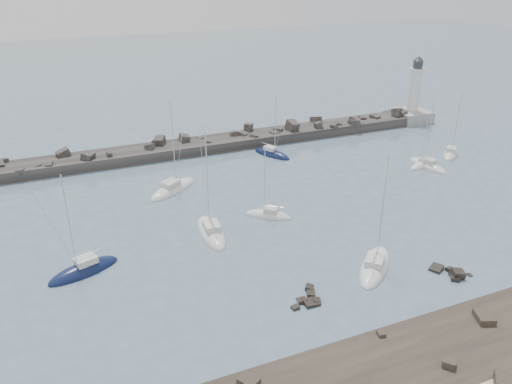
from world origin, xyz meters
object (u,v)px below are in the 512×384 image
sailboat_6 (375,267)px  sailboat_8 (423,165)px  sailboat_3 (211,233)px  sailboat_7 (272,154)px  sailboat_2 (84,271)px  sailboat_4 (173,190)px  sailboat_11 (451,154)px  lighthouse (412,107)px  sailboat_5 (268,216)px  sailboat_9 (427,166)px

sailboat_6 → sailboat_8: sailboat_6 is taller
sailboat_3 → sailboat_7: bearing=50.3°
sailboat_8 → sailboat_2: bearing=-169.2°
sailboat_4 → sailboat_2: bearing=-129.8°
sailboat_6 → sailboat_11: sailboat_6 is taller
lighthouse → sailboat_3: 63.25m
lighthouse → sailboat_6: bearing=-132.2°
sailboat_4 → sailboat_5: bearing=-53.5°
sailboat_2 → sailboat_3: bearing=9.7°
sailboat_6 → sailboat_7: sailboat_6 is taller
sailboat_6 → sailboat_11: (33.97, 25.17, 0.00)m
lighthouse → sailboat_4: size_ratio=0.98×
sailboat_11 → sailboat_7: bearing=157.5°
sailboat_3 → sailboat_7: 29.62m
sailboat_3 → sailboat_8: 41.21m
sailboat_6 → sailboat_8: size_ratio=1.48×
lighthouse → sailboat_7: lighthouse is taller
sailboat_8 → sailboat_7: bearing=145.6°
lighthouse → sailboat_6: lighthouse is taller
lighthouse → sailboat_8: (-15.05, -22.19, -2.96)m
sailboat_5 → sailboat_9: (32.30, 6.10, 0.01)m
sailboat_11 → sailboat_4: bearing=174.9°
sailboat_9 → sailboat_3: bearing=-169.5°
sailboat_5 → sailboat_7: size_ratio=0.85×
sailboat_2 → sailboat_6: (30.62, -11.99, -0.01)m
sailboat_3 → sailboat_11: bearing=12.1°
sailboat_5 → sailboat_2: bearing=-170.3°
sailboat_8 → sailboat_9: sailboat_9 is taller
sailboat_8 → sailboat_6: bearing=-138.4°
sailboat_2 → sailboat_7: bearing=36.2°
sailboat_2 → sailboat_9: (56.89, 10.31, -0.01)m
sailboat_4 → sailboat_11: sailboat_4 is taller
sailboat_5 → sailboat_6: bearing=-69.6°
sailboat_4 → sailboat_6: 33.62m
sailboat_7 → sailboat_11: (29.78, -12.32, 0.01)m
sailboat_2 → sailboat_11: size_ratio=1.11×
sailboat_3 → sailboat_5: (8.70, 1.51, -0.02)m
sailboat_6 → sailboat_5: bearing=110.4°
lighthouse → sailboat_9: bearing=-122.6°
sailboat_11 → sailboat_3: bearing=-167.9°
sailboat_7 → sailboat_8: (21.49, -14.72, -0.00)m
sailboat_6 → sailboat_9: (26.27, 22.31, -0.00)m
lighthouse → sailboat_8: bearing=-124.2°
sailboat_6 → sailboat_2: bearing=158.6°
sailboat_4 → sailboat_6: bearing=-61.7°
sailboat_8 → lighthouse: bearing=55.8°
sailboat_11 → sailboat_8: bearing=-163.8°
sailboat_7 → sailboat_9: (22.08, -15.18, 0.00)m
sailboat_4 → sailboat_5: (9.91, -13.39, -0.01)m
sailboat_3 → sailboat_4: bearing=94.7°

